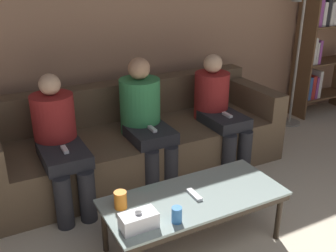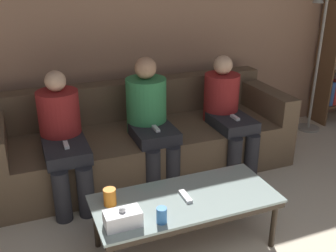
{
  "view_description": "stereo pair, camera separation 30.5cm",
  "coord_description": "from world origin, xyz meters",
  "px_view_note": "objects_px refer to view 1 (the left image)",
  "views": [
    {
      "loc": [
        -1.31,
        0.12,
        1.85
      ],
      "look_at": [
        0.0,
        2.61,
        0.67
      ],
      "focal_mm": 42.0,
      "sensor_mm": 36.0,
      "label": 1
    },
    {
      "loc": [
        -1.04,
        -0.0,
        1.85
      ],
      "look_at": [
        0.0,
        2.61,
        0.67
      ],
      "focal_mm": 42.0,
      "sensor_mm": 36.0,
      "label": 2
    }
  ],
  "objects_px": {
    "bookshelf": "(322,44)",
    "tissue_box": "(139,220)",
    "standing_lamp": "(301,35)",
    "cup_near_right": "(120,200)",
    "coffee_table": "(194,201)",
    "cup_near_left": "(177,215)",
    "seated_person_mid_right": "(218,107)",
    "seated_person_mid_left": "(145,117)",
    "couch": "(137,140)",
    "game_remote": "(194,195)",
    "seated_person_left_end": "(59,138)"
  },
  "relations": [
    {
      "from": "tissue_box",
      "to": "game_remote",
      "type": "height_order",
      "value": "tissue_box"
    },
    {
      "from": "couch",
      "to": "tissue_box",
      "type": "distance_m",
      "value": 1.48
    },
    {
      "from": "coffee_table",
      "to": "tissue_box",
      "type": "distance_m",
      "value": 0.5
    },
    {
      "from": "cup_near_left",
      "to": "cup_near_right",
      "type": "bearing_deg",
      "value": 129.12
    },
    {
      "from": "bookshelf",
      "to": "seated_person_mid_right",
      "type": "xyz_separation_m",
      "value": [
        -1.91,
        -0.53,
        -0.34
      ]
    },
    {
      "from": "cup_near_right",
      "to": "seated_person_mid_left",
      "type": "distance_m",
      "value": 1.1
    },
    {
      "from": "standing_lamp",
      "to": "tissue_box",
      "type": "bearing_deg",
      "value": -150.64
    },
    {
      "from": "couch",
      "to": "seated_person_mid_left",
      "type": "xyz_separation_m",
      "value": [
        0.0,
        -0.19,
        0.31
      ]
    },
    {
      "from": "tissue_box",
      "to": "standing_lamp",
      "type": "relative_size",
      "value": 0.12
    },
    {
      "from": "cup_near_left",
      "to": "cup_near_right",
      "type": "relative_size",
      "value": 0.89
    },
    {
      "from": "tissue_box",
      "to": "seated_person_mid_left",
      "type": "xyz_separation_m",
      "value": [
        0.58,
        1.16,
        0.15
      ]
    },
    {
      "from": "cup_near_left",
      "to": "seated_person_mid_right",
      "type": "distance_m",
      "value": 1.63
    },
    {
      "from": "coffee_table",
      "to": "standing_lamp",
      "type": "distance_m",
      "value": 2.74
    },
    {
      "from": "bookshelf",
      "to": "standing_lamp",
      "type": "height_order",
      "value": "bookshelf"
    },
    {
      "from": "game_remote",
      "to": "seated_person_mid_left",
      "type": "xyz_separation_m",
      "value": [
        0.11,
        1.02,
        0.19
      ]
    },
    {
      "from": "cup_near_right",
      "to": "seated_person_mid_left",
      "type": "xyz_separation_m",
      "value": [
        0.59,
        0.92,
        0.14
      ]
    },
    {
      "from": "couch",
      "to": "cup_near_left",
      "type": "distance_m",
      "value": 1.46
    },
    {
      "from": "coffee_table",
      "to": "seated_person_mid_left",
      "type": "relative_size",
      "value": 1.12
    },
    {
      "from": "seated_person_left_end",
      "to": "bookshelf",
      "type": "bearing_deg",
      "value": 8.96
    },
    {
      "from": "couch",
      "to": "seated_person_mid_right",
      "type": "xyz_separation_m",
      "value": [
        0.76,
        -0.22,
        0.28
      ]
    },
    {
      "from": "game_remote",
      "to": "bookshelf",
      "type": "distance_m",
      "value": 3.21
    },
    {
      "from": "seated_person_left_end",
      "to": "cup_near_right",
      "type": "bearing_deg",
      "value": -79.36
    },
    {
      "from": "couch",
      "to": "seated_person_mid_right",
      "type": "relative_size",
      "value": 2.59
    },
    {
      "from": "couch",
      "to": "tissue_box",
      "type": "xyz_separation_m",
      "value": [
        -0.58,
        -1.36,
        0.16
      ]
    },
    {
      "from": "cup_near_right",
      "to": "seated_person_mid_left",
      "type": "relative_size",
      "value": 0.1
    },
    {
      "from": "cup_near_left",
      "to": "game_remote",
      "type": "height_order",
      "value": "cup_near_left"
    },
    {
      "from": "bookshelf",
      "to": "tissue_box",
      "type": "bearing_deg",
      "value": -152.79
    },
    {
      "from": "couch",
      "to": "game_remote",
      "type": "relative_size",
      "value": 18.26
    },
    {
      "from": "seated_person_mid_left",
      "to": "cup_near_right",
      "type": "bearing_deg",
      "value": -122.85
    },
    {
      "from": "cup_near_right",
      "to": "standing_lamp",
      "type": "height_order",
      "value": "standing_lamp"
    },
    {
      "from": "coffee_table",
      "to": "bookshelf",
      "type": "height_order",
      "value": "bookshelf"
    },
    {
      "from": "coffee_table",
      "to": "bookshelf",
      "type": "xyz_separation_m",
      "value": [
        2.78,
        1.53,
        0.55
      ]
    },
    {
      "from": "cup_near_left",
      "to": "cup_near_right",
      "type": "distance_m",
      "value": 0.39
    },
    {
      "from": "cup_near_left",
      "to": "tissue_box",
      "type": "distance_m",
      "value": 0.23
    },
    {
      "from": "cup_near_left",
      "to": "standing_lamp",
      "type": "bearing_deg",
      "value": 32.45
    },
    {
      "from": "coffee_table",
      "to": "tissue_box",
      "type": "bearing_deg",
      "value": -163.48
    },
    {
      "from": "cup_near_right",
      "to": "coffee_table",
      "type": "bearing_deg",
      "value": -12.11
    },
    {
      "from": "cup_near_right",
      "to": "standing_lamp",
      "type": "xyz_separation_m",
      "value": [
        2.73,
        1.28,
        0.63
      ]
    },
    {
      "from": "tissue_box",
      "to": "cup_near_left",
      "type": "bearing_deg",
      "value": -13.97
    },
    {
      "from": "cup_near_right",
      "to": "seated_person_mid_right",
      "type": "relative_size",
      "value": 0.11
    },
    {
      "from": "coffee_table",
      "to": "game_remote",
      "type": "relative_size",
      "value": 8.24
    },
    {
      "from": "bookshelf",
      "to": "coffee_table",
      "type": "bearing_deg",
      "value": -151.15
    },
    {
      "from": "couch",
      "to": "standing_lamp",
      "type": "height_order",
      "value": "standing_lamp"
    },
    {
      "from": "cup_near_left",
      "to": "seated_person_mid_left",
      "type": "relative_size",
      "value": 0.09
    },
    {
      "from": "tissue_box",
      "to": "seated_person_mid_right",
      "type": "xyz_separation_m",
      "value": [
        1.33,
        1.14,
        0.12
      ]
    },
    {
      "from": "couch",
      "to": "seated_person_left_end",
      "type": "xyz_separation_m",
      "value": [
        -0.76,
        -0.23,
        0.28
      ]
    },
    {
      "from": "bookshelf",
      "to": "seated_person_mid_right",
      "type": "bearing_deg",
      "value": -164.44
    },
    {
      "from": "coffee_table",
      "to": "seated_person_mid_right",
      "type": "relative_size",
      "value": 1.17
    },
    {
      "from": "cup_near_right",
      "to": "tissue_box",
      "type": "height_order",
      "value": "tissue_box"
    },
    {
      "from": "game_remote",
      "to": "seated_person_left_end",
      "type": "xyz_separation_m",
      "value": [
        -0.65,
        0.99,
        0.16
      ]
    }
  ]
}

